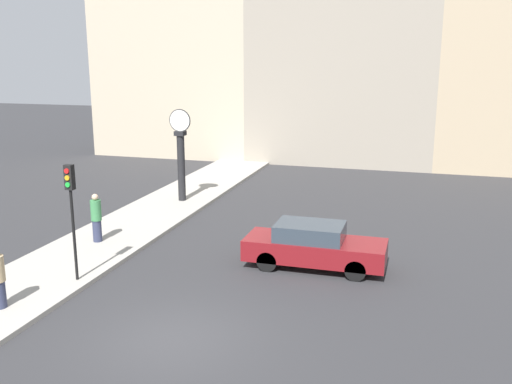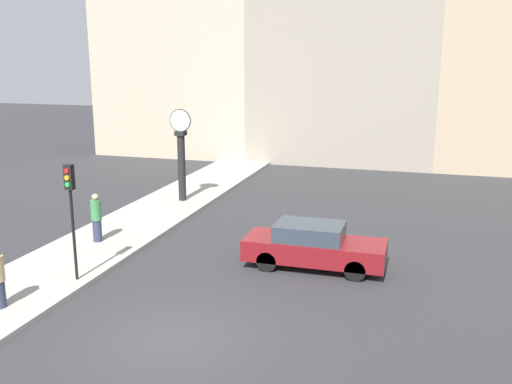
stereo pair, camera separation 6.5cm
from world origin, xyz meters
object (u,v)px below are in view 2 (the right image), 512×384
object	(u,v)px
sedan_car	(313,246)
traffic_light_near	(71,198)
pedestrian_green_hoodie	(96,218)
street_clock	(181,157)

from	to	relation	value
sedan_car	traffic_light_near	distance (m)	7.89
sedan_car	pedestrian_green_hoodie	size ratio (longest dim) A/B	2.55
street_clock	pedestrian_green_hoodie	bearing A→B (deg)	-94.29
street_clock	pedestrian_green_hoodie	distance (m)	6.82
sedan_car	pedestrian_green_hoodie	distance (m)	8.22
sedan_car	street_clock	xyz separation A→B (m)	(-7.71, 6.70, 1.50)
sedan_car	street_clock	bearing A→B (deg)	139.02
sedan_car	pedestrian_green_hoodie	world-z (taller)	pedestrian_green_hoodie
street_clock	pedestrian_green_hoodie	world-z (taller)	street_clock
sedan_car	street_clock	distance (m)	10.32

